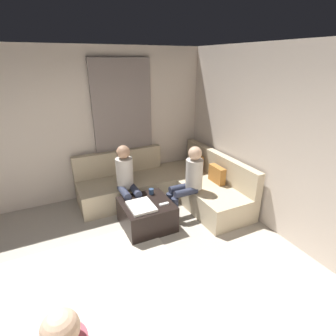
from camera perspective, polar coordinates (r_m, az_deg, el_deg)
name	(u,v)px	position (r m, az deg, el deg)	size (l,w,h in m)	color
wall_back	(322,158)	(3.74, 30.47, 1.87)	(6.00, 0.12, 2.70)	beige
wall_left	(48,131)	(4.94, -24.61, 7.39)	(0.12, 6.00, 2.70)	beige
curtain_panel	(124,129)	(5.07, -9.55, 8.29)	(0.06, 1.10, 2.50)	gray
area_rug	(97,314)	(3.23, -15.07, -28.32)	(2.60, 2.20, 0.01)	beige
sectional_couch	(169,185)	(4.93, 0.27, -3.82)	(2.10, 2.55, 0.87)	#C6B593
ottoman	(147,214)	(4.22, -4.66, -9.96)	(0.76, 0.76, 0.42)	black
folded_blanket	(141,206)	(3.98, -5.84, -8.26)	(0.44, 0.36, 0.04)	white
coffee_mug	(151,192)	(4.32, -3.64, -5.11)	(0.08, 0.08, 0.10)	#334C72
game_remote	(164,204)	(4.04, -0.87, -7.82)	(0.05, 0.15, 0.02)	white
person_on_couch_back	(189,179)	(4.31, 4.56, -2.41)	(0.30, 0.60, 1.20)	#2D3347
person_on_couch_side	(127,179)	(4.36, -8.94, -2.32)	(0.60, 0.30, 1.20)	#2D3347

